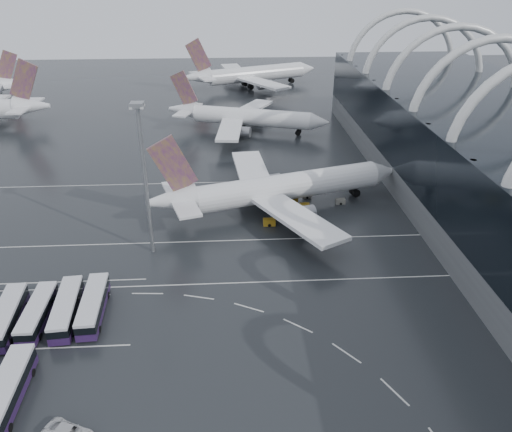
{
  "coord_description": "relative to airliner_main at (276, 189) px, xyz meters",
  "views": [
    {
      "loc": [
        4.21,
        -70.05,
        47.47
      ],
      "look_at": [
        8.9,
        8.3,
        7.0
      ],
      "focal_mm": 35.0,
      "sensor_mm": 36.0,
      "label": 1
    }
  ],
  "objects": [
    {
      "name": "ground",
      "position": [
        -14.08,
        -24.69,
        -4.75
      ],
      "size": [
        420.0,
        420.0,
        0.0
      ],
      "primitive_type": "plane",
      "color": "black",
      "rests_on": "ground"
    },
    {
      "name": "lane_marking_near",
      "position": [
        -14.08,
        -26.69,
        -4.74
      ],
      "size": [
        120.0,
        0.25,
        0.01
      ],
      "primitive_type": "cube",
      "color": "silver",
      "rests_on": "ground"
    },
    {
      "name": "lane_marking_mid",
      "position": [
        -14.08,
        -12.69,
        -4.74
      ],
      "size": [
        120.0,
        0.25,
        0.01
      ],
      "primitive_type": "cube",
      "color": "silver",
      "rests_on": "ground"
    },
    {
      "name": "lane_marking_far",
      "position": [
        -14.08,
        15.31,
        -4.74
      ],
      "size": [
        120.0,
        0.25,
        0.01
      ],
      "primitive_type": "cube",
      "color": "silver",
      "rests_on": "ground"
    },
    {
      "name": "bus_bay_line_south",
      "position": [
        -38.08,
        -40.69,
        -4.74
      ],
      "size": [
        28.0,
        0.25,
        0.01
      ],
      "primitive_type": "cube",
      "color": "silver",
      "rests_on": "ground"
    },
    {
      "name": "bus_bay_line_north",
      "position": [
        -38.08,
        -24.69,
        -4.74
      ],
      "size": [
        28.0,
        0.25,
        0.01
      ],
      "primitive_type": "cube",
      "color": "silver",
      "rests_on": "ground"
    },
    {
      "name": "airliner_main",
      "position": [
        0.0,
        0.0,
        0.0
      ],
      "size": [
        54.95,
        47.57,
        18.95
      ],
      "rotation": [
        0.0,
        0.0,
        0.29
      ],
      "color": "white",
      "rests_on": "ground"
    },
    {
      "name": "airliner_gate_b",
      "position": [
        -4.7,
        54.94,
        -0.34
      ],
      "size": [
        49.64,
        44.06,
        17.6
      ],
      "rotation": [
        0.0,
        0.0,
        -0.31
      ],
      "color": "white",
      "rests_on": "ground"
    },
    {
      "name": "airliner_gate_c",
      "position": [
        0.09,
        113.75,
        0.49
      ],
      "size": [
        56.52,
        51.58,
        20.94
      ],
      "rotation": [
        0.0,
        0.0,
        0.38
      ],
      "color": "white",
      "rests_on": "ground"
    },
    {
      "name": "bus_row_near_a",
      "position": [
        -42.27,
        -35.65,
        -3.01
      ],
      "size": [
        4.04,
        13.05,
        3.16
      ],
      "rotation": [
        0.0,
        0.0,
        1.66
      ],
      "color": "#291441",
      "rests_on": "ground"
    },
    {
      "name": "bus_row_near_b",
      "position": [
        -38.22,
        -34.87,
        -3.1
      ],
      "size": [
        3.07,
        12.18,
        2.99
      ],
      "rotation": [
        0.0,
        0.0,
        1.59
      ],
      "color": "#291441",
      "rests_on": "ground"
    },
    {
      "name": "bus_row_near_c",
      "position": [
        -34.22,
        -34.24,
        -2.99
      ],
      "size": [
        4.03,
        13.16,
        3.19
      ],
      "rotation": [
        0.0,
        0.0,
        1.66
      ],
      "color": "#291441",
      "rests_on": "ground"
    },
    {
      "name": "bus_row_near_d",
      "position": [
        -30.48,
        -33.67,
        -3.0
      ],
      "size": [
        3.6,
        13.04,
        3.18
      ],
      "rotation": [
        0.0,
        0.0,
        1.62
      ],
      "color": "#291441",
      "rests_on": "ground"
    },
    {
      "name": "bus_row_far_b",
      "position": [
        -36.83,
        -49.99,
        -2.96
      ],
      "size": [
        3.48,
        13.31,
        3.26
      ],
      "rotation": [
        0.0,
        0.0,
        1.6
      ],
      "color": "#291441",
      "rests_on": "ground"
    },
    {
      "name": "floodlight_mast",
      "position": [
        -24.02,
        -15.66,
        12.49
      ],
      "size": [
        2.1,
        2.1,
        27.4
      ],
      "color": "gray",
      "rests_on": "ground"
    },
    {
      "name": "gse_cart_belly_a",
      "position": [
        6.19,
        0.08,
        -4.17
      ],
      "size": [
        2.1,
        1.24,
        1.15
      ],
      "primitive_type": "cube",
      "color": "#A87B16",
      "rests_on": "ground"
    },
    {
      "name": "gse_cart_belly_b",
      "position": [
        7.56,
        5.53,
        -4.23
      ],
      "size": [
        1.88,
        1.11,
        1.02
      ],
      "primitive_type": "cube",
      "color": "slate",
      "rests_on": "ground"
    },
    {
      "name": "gse_cart_belly_c",
      "position": [
        -1.96,
        -6.92,
        -4.08
      ],
      "size": [
        2.42,
        1.43,
        1.32
      ],
      "primitive_type": "cube",
      "color": "#A87B16",
      "rests_on": "ground"
    },
    {
      "name": "gse_cart_belly_d",
      "position": [
        14.37,
        2.0,
        -4.19
      ],
      "size": [
        2.03,
        1.2,
        1.11
      ],
      "primitive_type": "cube",
      "color": "slate",
      "rests_on": "ground"
    },
    {
      "name": "gse_cart_belly_e",
      "position": [
        4.3,
        3.83,
        -4.22
      ],
      "size": [
        1.94,
        1.15,
        1.06
      ],
      "primitive_type": "cube",
      "color": "#A87B16",
      "rests_on": "ground"
    }
  ]
}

